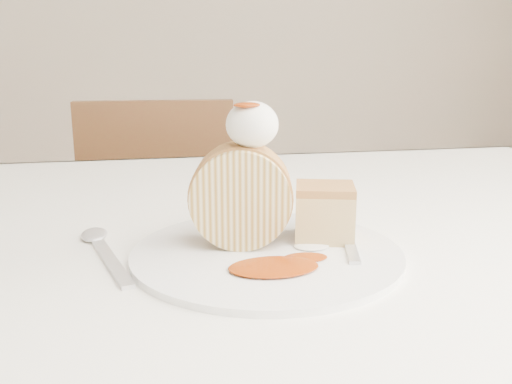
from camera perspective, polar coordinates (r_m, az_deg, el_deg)
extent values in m
cube|color=white|center=(0.78, -1.28, -3.85)|extent=(1.40, 0.90, 0.04)
cube|color=white|center=(1.24, -4.54, -2.83)|extent=(1.40, 0.01, 0.28)
cylinder|color=brown|center=(1.46, 21.49, -11.77)|extent=(0.06, 0.06, 0.71)
cube|color=brown|center=(1.74, -9.26, -4.94)|extent=(0.42, 0.42, 0.04)
cube|color=brown|center=(1.50, -9.87, 1.03)|extent=(0.40, 0.06, 0.42)
cylinder|color=brown|center=(1.97, -3.80, -9.03)|extent=(0.03, 0.03, 0.39)
cylinder|color=brown|center=(1.99, -13.80, -9.25)|extent=(0.03, 0.03, 0.39)
cylinder|color=brown|center=(1.66, -3.15, -13.66)|extent=(0.03, 0.03, 0.39)
cylinder|color=brown|center=(1.68, -15.19, -13.86)|extent=(0.03, 0.03, 0.39)
cylinder|color=white|center=(0.63, 1.07, -6.17)|extent=(0.36, 0.36, 0.01)
cylinder|color=beige|center=(0.63, -1.50, -0.41)|extent=(0.12, 0.08, 0.11)
cube|color=#A36A3D|center=(0.66, 6.85, -2.36)|extent=(0.08, 0.08, 0.05)
ellipsoid|color=white|center=(0.62, -0.39, 6.76)|extent=(0.06, 0.06, 0.05)
ellipsoid|color=#872B05|center=(0.60, -0.93, 9.30)|extent=(0.03, 0.02, 0.01)
cube|color=silver|center=(0.65, 9.31, -5.03)|extent=(0.07, 0.18, 0.00)
cube|color=silver|center=(0.63, -14.21, -6.83)|extent=(0.08, 0.18, 0.00)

